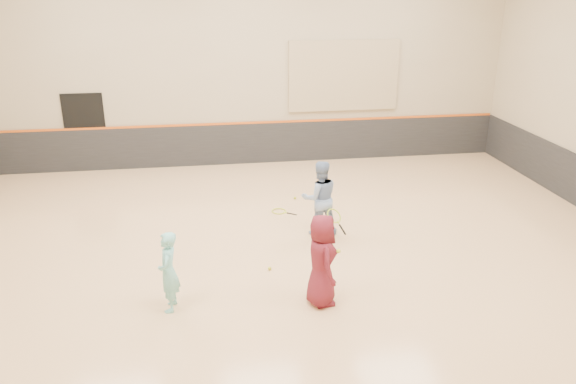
{
  "coord_description": "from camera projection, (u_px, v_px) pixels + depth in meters",
  "views": [
    {
      "loc": [
        -1.24,
        -9.83,
        5.06
      ],
      "look_at": [
        0.33,
        0.4,
        1.15
      ],
      "focal_mm": 35.0,
      "sensor_mm": 36.0,
      "label": 1
    }
  ],
  "objects": [
    {
      "name": "ball_beside_spare",
      "position": [
        295.0,
        198.0,
        13.84
      ],
      "size": [
        0.07,
        0.07,
        0.07
      ],
      "primitive_type": "sphere",
      "color": "gold",
      "rests_on": "floor"
    },
    {
      "name": "room",
      "position": [
        274.0,
        217.0,
        10.77
      ],
      "size": [
        15.04,
        12.04,
        6.22
      ],
      "color": "tan",
      "rests_on": "ground"
    },
    {
      "name": "young_man",
      "position": [
        321.0,
        260.0,
        9.14
      ],
      "size": [
        0.58,
        0.82,
        1.58
      ],
      "primitive_type": "imported",
      "rotation": [
        0.0,
        0.0,
        1.67
      ],
      "color": "maroon",
      "rests_on": "floor"
    },
    {
      "name": "ball_under_racket",
      "position": [
        270.0,
        268.0,
        10.45
      ],
      "size": [
        0.07,
        0.07,
        0.07
      ],
      "primitive_type": "sphere",
      "color": "gold",
      "rests_on": "floor"
    },
    {
      "name": "wainscot_back",
      "position": [
        248.0,
        144.0,
        16.36
      ],
      "size": [
        14.9,
        0.04,
        1.2
      ],
      "primitive_type": "cube",
      "color": "#232326",
      "rests_on": "floor"
    },
    {
      "name": "instructor",
      "position": [
        320.0,
        198.0,
        11.7
      ],
      "size": [
        0.81,
        0.64,
        1.61
      ],
      "primitive_type": "imported",
      "rotation": [
        0.0,
        0.0,
        3.18
      ],
      "color": "#819BC7",
      "rests_on": "floor"
    },
    {
      "name": "doorway",
      "position": [
        86.0,
        133.0,
        15.56
      ],
      "size": [
        1.1,
        0.05,
        2.2
      ],
      "primitive_type": "cube",
      "color": "black",
      "rests_on": "floor"
    },
    {
      "name": "girl",
      "position": [
        169.0,
        272.0,
        8.99
      ],
      "size": [
        0.38,
        0.53,
        1.37
      ],
      "primitive_type": "imported",
      "rotation": [
        0.0,
        0.0,
        -1.68
      ],
      "color": "#79D3D3",
      "rests_on": "floor"
    },
    {
      "name": "ball_in_hand",
      "position": [
        339.0,
        251.0,
        8.85
      ],
      "size": [
        0.07,
        0.07,
        0.07
      ],
      "primitive_type": "sphere",
      "color": "#C7D030",
      "rests_on": "young_man"
    },
    {
      "name": "spare_racket",
      "position": [
        279.0,
        210.0,
        13.09
      ],
      "size": [
        0.76,
        0.76,
        0.07
      ],
      "primitive_type": null,
      "color": "#C6D92F",
      "rests_on": "floor"
    },
    {
      "name": "held_racket",
      "position": [
        334.0,
        216.0,
        11.49
      ],
      "size": [
        0.57,
        0.57,
        0.55
      ],
      "primitive_type": null,
      "color": "#ADCD2D",
      "rests_on": "instructor"
    },
    {
      "name": "acoustic_panel",
      "position": [
        344.0,
        76.0,
        16.07
      ],
      "size": [
        3.2,
        0.08,
        2.0
      ],
      "primitive_type": "cube",
      "color": "tan",
      "rests_on": "wall_back"
    },
    {
      "name": "accent_stripe",
      "position": [
        247.0,
        123.0,
        16.13
      ],
      "size": [
        14.9,
        0.03,
        0.06
      ],
      "primitive_type": "cube",
      "color": "#D85914",
      "rests_on": "wall_back"
    }
  ]
}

